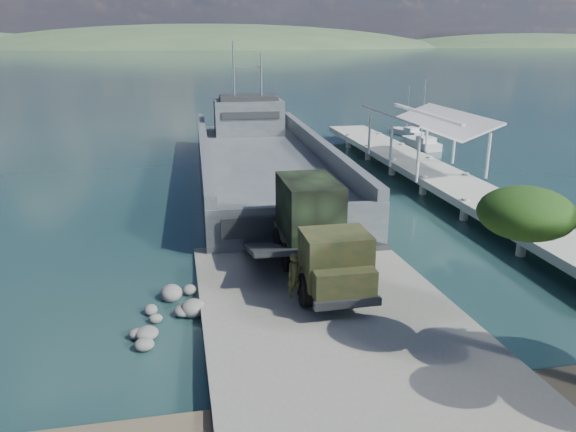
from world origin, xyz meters
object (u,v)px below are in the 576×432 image
object	(u,v)px
soldier	(295,285)
sailboat_far	(407,132)
pier	(429,163)
landing_craft	(263,168)
military_truck	(317,232)
sailboat_near	(422,144)

from	to	relation	value
soldier	sailboat_far	distance (m)	45.50
pier	sailboat_far	distance (m)	22.32
landing_craft	military_truck	xyz separation A→B (m)	(-0.58, -19.85, 1.57)
soldier	pier	bearing A→B (deg)	31.89
military_truck	sailboat_near	bearing A→B (deg)	58.16
pier	sailboat_far	world-z (taller)	sailboat_far
sailboat_far	landing_craft	bearing A→B (deg)	-152.03
sailboat_near	sailboat_far	xyz separation A→B (m)	(1.39, 7.15, -0.06)
sailboat_near	landing_craft	bearing A→B (deg)	-153.43
pier	military_truck	size ratio (longest dim) A/B	5.11
pier	sailboat_far	xyz separation A→B (m)	(7.14, 21.11, -1.29)
military_truck	landing_craft	bearing A→B (deg)	88.08
landing_craft	military_truck	world-z (taller)	landing_craft
landing_craft	pier	bearing A→B (deg)	-15.88
military_truck	sailboat_far	size ratio (longest dim) A/B	1.50
pier	sailboat_far	size ratio (longest dim) A/B	7.65
pier	military_truck	distance (m)	20.44
soldier	sailboat_near	bearing A→B (deg)	37.56
landing_craft	military_truck	size ratio (longest dim) A/B	4.41
landing_craft	soldier	bearing A→B (deg)	-93.77
soldier	military_truck	bearing A→B (deg)	40.36
landing_craft	sailboat_far	world-z (taller)	landing_craft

